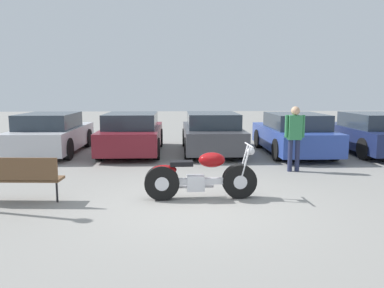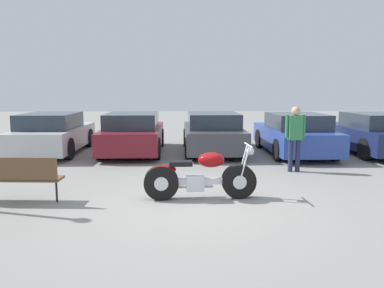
% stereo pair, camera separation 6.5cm
% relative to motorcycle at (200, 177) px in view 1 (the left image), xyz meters
% --- Properties ---
extents(ground_plane, '(60.00, 60.00, 0.00)m').
position_rel_motorcycle_xyz_m(ground_plane, '(-0.13, -0.40, -0.43)').
color(ground_plane, gray).
extents(motorcycle, '(2.20, 0.62, 1.07)m').
position_rel_motorcycle_xyz_m(motorcycle, '(0.00, 0.00, 0.00)').
color(motorcycle, black).
rests_on(motorcycle, ground_plane).
extents(parked_car_silver, '(1.93, 4.19, 1.35)m').
position_rel_motorcycle_xyz_m(parked_car_silver, '(-4.60, 5.48, 0.22)').
color(parked_car_silver, '#BCBCC1').
rests_on(parked_car_silver, ground_plane).
extents(parked_car_maroon, '(1.93, 4.19, 1.35)m').
position_rel_motorcycle_xyz_m(parked_car_maroon, '(-1.92, 5.44, 0.22)').
color(parked_car_maroon, maroon).
rests_on(parked_car_maroon, ground_plane).
extents(parked_car_dark_grey, '(1.93, 4.19, 1.35)m').
position_rel_motorcycle_xyz_m(parked_car_dark_grey, '(0.76, 5.47, 0.22)').
color(parked_car_dark_grey, '#3D3D42').
rests_on(parked_car_dark_grey, ground_plane).
extents(parked_car_blue, '(1.93, 4.19, 1.35)m').
position_rel_motorcycle_xyz_m(parked_car_blue, '(3.44, 5.03, 0.22)').
color(parked_car_blue, '#2D479E').
rests_on(parked_car_blue, ground_plane).
extents(parked_car_navy, '(1.93, 4.19, 1.35)m').
position_rel_motorcycle_xyz_m(parked_car_navy, '(6.12, 5.10, 0.22)').
color(parked_car_navy, '#19234C').
rests_on(parked_car_navy, ground_plane).
extents(park_bench, '(1.73, 0.51, 0.89)m').
position_rel_motorcycle_xyz_m(park_bench, '(-3.49, -0.15, 0.11)').
color(park_bench, brown).
rests_on(park_bench, ground_plane).
extents(person_standing, '(0.52, 0.23, 1.69)m').
position_rel_motorcycle_xyz_m(person_standing, '(2.60, 2.36, 0.58)').
color(person_standing, '#232847').
rests_on(person_standing, ground_plane).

